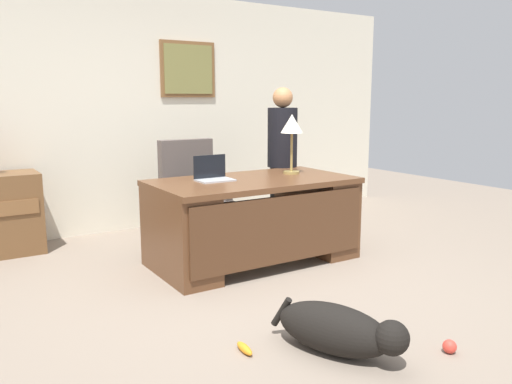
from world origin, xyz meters
name	(u,v)px	position (x,y,z in m)	size (l,w,h in m)	color
ground_plane	(274,290)	(0.00, 0.00, 0.00)	(12.00, 12.00, 0.00)	gray
back_wall	(150,112)	(0.00, 2.60, 1.35)	(7.00, 0.16, 2.70)	beige
desk	(255,217)	(0.27, 0.71, 0.43)	(1.85, 1.00, 0.78)	brown
armchair	(193,196)	(0.12, 1.70, 0.48)	(0.60, 0.59, 1.08)	#564C47
person_standing	(282,161)	(1.01, 1.32, 0.84)	(0.32, 0.32, 1.63)	#262323
dog_lying	(339,330)	(-0.27, -1.07, 0.15)	(0.56, 0.84, 0.30)	black
laptop	(213,174)	(-0.08, 0.86, 0.84)	(0.32, 0.22, 0.23)	#B2B5BA
desk_lamp	(292,127)	(0.77, 0.83, 1.23)	(0.22, 0.22, 0.58)	#9E8447
dog_toy_ball	(450,346)	(0.30, -1.43, 0.04)	(0.08, 0.08, 0.08)	#E53F33
dog_toy_bone	(244,348)	(-0.73, -0.76, 0.03)	(0.17, 0.05, 0.05)	orange
dog_toy_plush	(318,311)	(-0.01, -0.56, 0.03)	(0.17, 0.05, 0.05)	#E53F33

